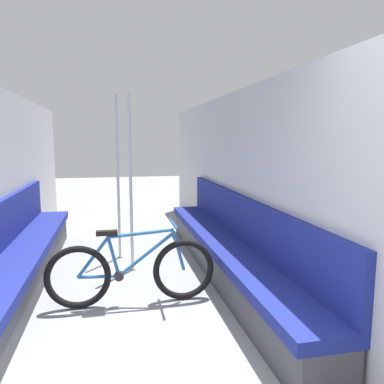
# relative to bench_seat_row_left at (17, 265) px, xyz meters

# --- Properties ---
(wall_right) EXTENTS (0.10, 8.89, 2.19)m
(wall_right) POSITION_rel_bench_seat_row_left_xyz_m (2.56, -0.04, 0.79)
(wall_right) COLOR #B2B2B7
(wall_right) RESTS_ON ground
(bench_seat_row_left) EXTENTS (0.48, 4.45, 0.96)m
(bench_seat_row_left) POSITION_rel_bench_seat_row_left_xyz_m (0.00, 0.00, 0.00)
(bench_seat_row_left) COLOR #3D3D42
(bench_seat_row_left) RESTS_ON ground
(bench_seat_row_right) EXTENTS (0.48, 4.45, 0.96)m
(bench_seat_row_right) POSITION_rel_bench_seat_row_left_xyz_m (2.30, 0.00, 0.00)
(bench_seat_row_right) COLOR #3D3D42
(bench_seat_row_right) RESTS_ON ground
(bicycle) EXTENTS (1.64, 0.46, 0.80)m
(bicycle) POSITION_rel_bench_seat_row_left_xyz_m (1.17, -0.52, 0.03)
(bicycle) COLOR black
(bicycle) RESTS_ON ground
(grab_pole_near) EXTENTS (0.08, 0.08, 2.17)m
(grab_pole_near) POSITION_rel_bench_seat_row_left_xyz_m (1.07, 0.99, 0.75)
(grab_pole_near) COLOR gray
(grab_pole_near) RESTS_ON ground
(grab_pole_far) EXTENTS (0.08, 0.08, 2.17)m
(grab_pole_far) POSITION_rel_bench_seat_row_left_xyz_m (1.22, 0.46, 0.75)
(grab_pole_far) COLOR gray
(grab_pole_far) RESTS_ON ground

